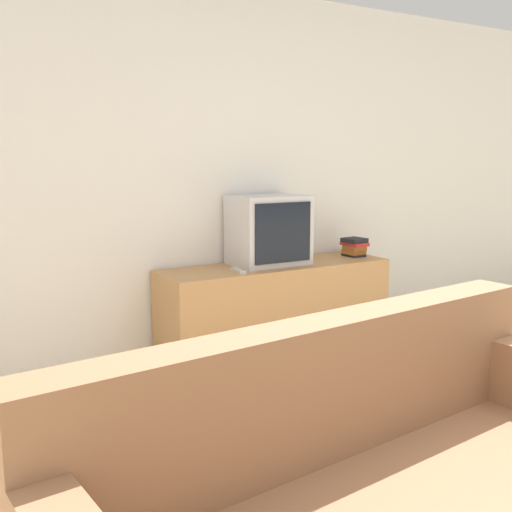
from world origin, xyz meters
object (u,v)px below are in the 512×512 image
tv_stand (276,307)px  remote_on_stand (238,271)px  book_stack (354,247)px  television (269,230)px

tv_stand → remote_on_stand: (-0.39, -0.13, 0.33)m
book_stack → remote_on_stand: 1.13m
tv_stand → remote_on_stand: bearing=-161.9°
tv_stand → book_stack: 0.83m
television → remote_on_stand: bearing=-153.2°
book_stack → remote_on_stand: book_stack is taller
tv_stand → remote_on_stand: size_ratio=9.34×
tv_stand → book_stack: bearing=0.1°
tv_stand → television: 0.58m
tv_stand → remote_on_stand: 0.53m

